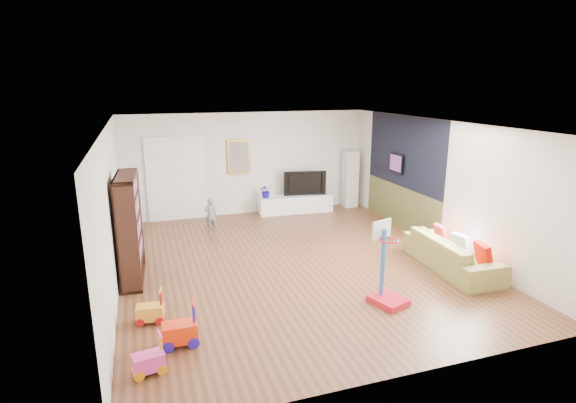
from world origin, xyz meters
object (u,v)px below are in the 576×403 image
object	(u,v)px
media_console	(295,204)
bookshelf	(130,228)
basketball_hoop	(390,264)
sofa	(452,253)

from	to	relation	value
media_console	bookshelf	distance (m)	5.31
basketball_hoop	media_console	bearing A→B (deg)	67.67
bookshelf	sofa	bearing A→B (deg)	-10.70
sofa	basketball_hoop	xyz separation A→B (m)	(-1.85, -0.84, 0.36)
media_console	bookshelf	xyz separation A→B (m)	(-4.19, -3.18, 0.72)
media_console	basketball_hoop	world-z (taller)	basketball_hoop
media_console	sofa	bearing A→B (deg)	-68.26
media_console	bookshelf	bearing A→B (deg)	-139.38
bookshelf	sofa	world-z (taller)	bookshelf
media_console	basketball_hoop	size ratio (longest dim) A/B	1.48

